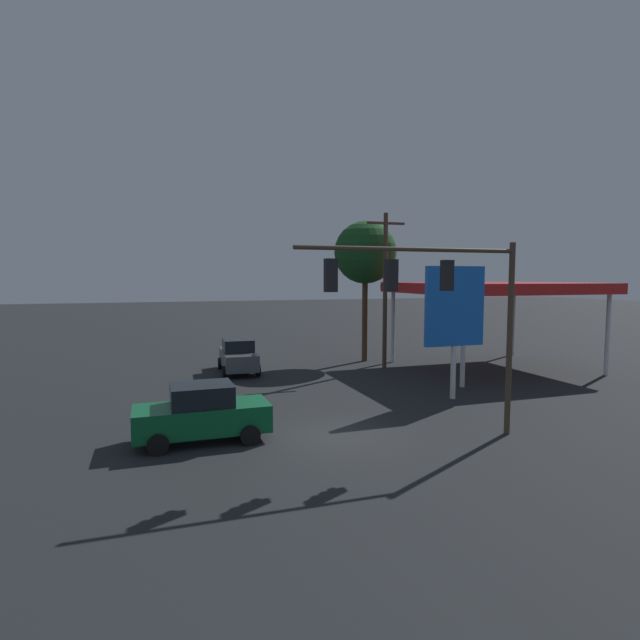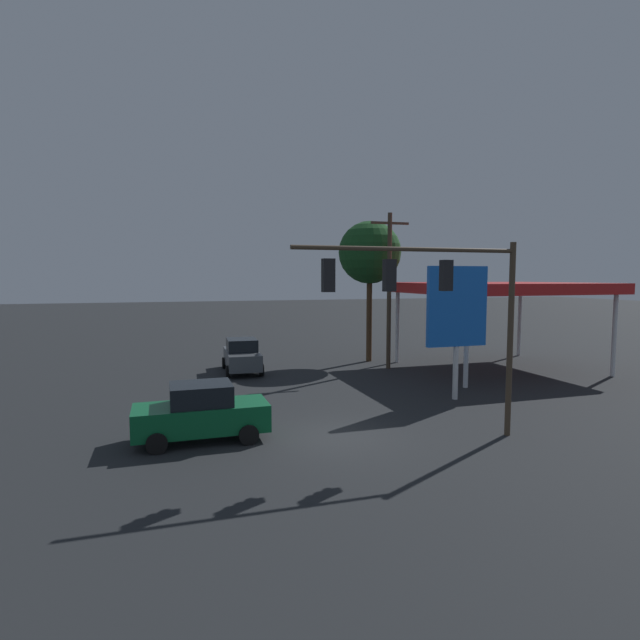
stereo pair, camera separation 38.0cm
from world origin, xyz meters
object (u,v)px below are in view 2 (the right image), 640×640
Objects in this scene: sedan_far at (242,356)px; price_sign at (457,310)px; sedan_waiting at (201,413)px; traffic_signal_assembly at (435,293)px; utility_pole at (389,287)px; street_tree at (370,253)px.

price_sign is at bearing 43.69° from sedan_far.
sedan_waiting is (11.27, 2.44, -3.09)m from price_sign.
traffic_signal_assembly is at bearing 160.20° from sedan_waiting.
price_sign is (-4.03, -4.99, -0.92)m from traffic_signal_assembly.
traffic_signal_assembly is 1.75× the size of sedan_far.
street_tree is (0.13, -2.69, 2.10)m from utility_pole.
street_tree is (-11.55, -13.03, 6.05)m from sedan_waiting.
street_tree is at bearing -87.21° from utility_pole.
street_tree reaches higher than sedan_far.
sedan_waiting is at bearing -12.35° from sedan_far.
sedan_waiting is at bearing 48.45° from street_tree.
traffic_signal_assembly is 13.63m from utility_pole.
traffic_signal_assembly is at bearing 51.05° from price_sign.
street_tree is at bearing 100.98° from sedan_far.
price_sign is 11.00m from street_tree.
traffic_signal_assembly reaches higher than sedan_waiting.
traffic_signal_assembly is 15.42m from sedan_far.
street_tree is at bearing -91.52° from price_sign.
sedan_waiting is at bearing -19.41° from traffic_signal_assembly.
traffic_signal_assembly reaches higher than sedan_far.
utility_pole is 2.09× the size of sedan_waiting.
utility_pole is 2.07× the size of sedan_far.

